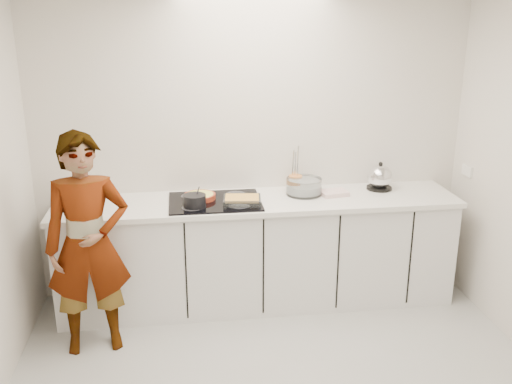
{
  "coord_description": "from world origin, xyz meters",
  "views": [
    {
      "loc": [
        -0.61,
        -3.01,
        2.38
      ],
      "look_at": [
        -0.05,
        1.05,
        1.05
      ],
      "focal_mm": 40.0,
      "sensor_mm": 36.0,
      "label": 1
    }
  ],
  "objects": [
    {
      "name": "wall_back",
      "position": [
        0.0,
        1.6,
        1.3
      ],
      "size": [
        3.6,
        0.0,
        2.6
      ],
      "primitive_type": "cube",
      "color": "beige",
      "rests_on": "ground"
    },
    {
      "name": "tart_dish",
      "position": [
        -0.47,
        1.32,
        0.95
      ],
      "size": [
        0.26,
        0.26,
        0.04
      ],
      "color": "#A1341C",
      "rests_on": "hob"
    },
    {
      "name": "hob",
      "position": [
        -0.35,
        1.26,
        0.92
      ],
      "size": [
        0.72,
        0.54,
        0.01
      ],
      "primitive_type": "cube",
      "color": "black",
      "rests_on": "countertop"
    },
    {
      "name": "countertop",
      "position": [
        0.0,
        1.28,
        0.89
      ],
      "size": [
        3.24,
        0.64,
        0.04
      ],
      "primitive_type": "cube",
      "color": "white",
      "rests_on": "base_cabinets"
    },
    {
      "name": "baking_dish",
      "position": [
        -0.15,
        1.15,
        0.96
      ],
      "size": [
        0.31,
        0.24,
        0.06
      ],
      "color": "silver",
      "rests_on": "hob"
    },
    {
      "name": "utensil_crock",
      "position": [
        0.34,
        1.45,
        0.98
      ],
      "size": [
        0.13,
        0.13,
        0.14
      ],
      "primitive_type": "cylinder",
      "rotation": [
        0.0,
        0.0,
        -0.16
      ],
      "color": "orange",
      "rests_on": "countertop"
    },
    {
      "name": "wall_front",
      "position": [
        0.0,
        -1.6,
        1.3
      ],
      "size": [
        3.6,
        0.0,
        2.6
      ],
      "primitive_type": "cube",
      "color": "beige",
      "rests_on": "ground"
    },
    {
      "name": "cook",
      "position": [
        -1.27,
        0.78,
        0.8
      ],
      "size": [
        0.63,
        0.46,
        1.61
      ],
      "primitive_type": "imported",
      "rotation": [
        0.0,
        0.0,
        0.15
      ],
      "color": "silver",
      "rests_on": "floor"
    },
    {
      "name": "tea_towel",
      "position": [
        0.63,
        1.31,
        0.93
      ],
      "size": [
        0.24,
        0.19,
        0.04
      ],
      "primitive_type": "cube",
      "rotation": [
        0.0,
        0.0,
        0.17
      ],
      "color": "white",
      "rests_on": "countertop"
    },
    {
      "name": "kettle",
      "position": [
        1.05,
        1.41,
        1.01
      ],
      "size": [
        0.26,
        0.26,
        0.24
      ],
      "color": "black",
      "rests_on": "countertop"
    },
    {
      "name": "base_cabinets",
      "position": [
        0.0,
        1.28,
        0.43
      ],
      "size": [
        3.2,
        0.58,
        0.87
      ],
      "primitive_type": "cube",
      "color": "silver",
      "rests_on": "floor"
    },
    {
      "name": "mixing_bowl",
      "position": [
        0.39,
        1.36,
        0.97
      ],
      "size": [
        0.33,
        0.33,
        0.14
      ],
      "color": "silver",
      "rests_on": "countertop"
    },
    {
      "name": "saucepan",
      "position": [
        -0.51,
        1.13,
        0.97
      ],
      "size": [
        0.23,
        0.23,
        0.17
      ],
      "color": "black",
      "rests_on": "hob"
    }
  ]
}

